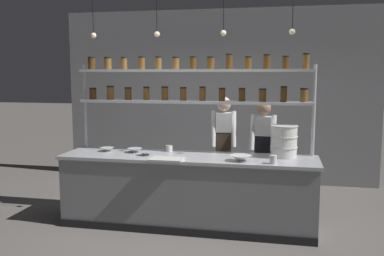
# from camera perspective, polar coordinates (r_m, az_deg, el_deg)

# --- Properties ---
(ground_plane) EXTENTS (40.00, 40.00, 0.00)m
(ground_plane) POSITION_cam_1_polar(r_m,az_deg,el_deg) (5.70, -0.56, -12.85)
(ground_plane) COLOR slate
(back_wall) EXTENTS (5.66, 0.12, 3.09)m
(back_wall) POSITION_cam_1_polar(r_m,az_deg,el_deg) (7.78, 3.32, 4.24)
(back_wall) COLOR #939399
(back_wall) RESTS_ON ground_plane
(prep_counter) EXTENTS (3.26, 0.76, 0.92)m
(prep_counter) POSITION_cam_1_polar(r_m,az_deg,el_deg) (5.55, -0.57, -8.40)
(prep_counter) COLOR gray
(prep_counter) RESTS_ON ground_plane
(spice_shelf_unit) EXTENTS (3.15, 0.28, 2.21)m
(spice_shelf_unit) POSITION_cam_1_polar(r_m,az_deg,el_deg) (5.67, 0.06, 5.37)
(spice_shelf_unit) COLOR #B7BABF
(spice_shelf_unit) RESTS_ON ground_plane
(chef_left) EXTENTS (0.39, 0.31, 1.63)m
(chef_left) POSITION_cam_1_polar(r_m,az_deg,el_deg) (6.20, 4.21, -2.25)
(chef_left) COLOR black
(chef_left) RESTS_ON ground_plane
(chef_center) EXTENTS (0.37, 0.29, 1.58)m
(chef_center) POSITION_cam_1_polar(r_m,az_deg,el_deg) (6.13, 9.44, -2.74)
(chef_center) COLOR black
(chef_center) RESTS_ON ground_plane
(container_stack) EXTENTS (0.34, 0.34, 0.40)m
(container_stack) POSITION_cam_1_polar(r_m,az_deg,el_deg) (5.46, 12.17, -1.73)
(container_stack) COLOR white
(container_stack) RESTS_ON prep_counter
(cutting_board) EXTENTS (0.40, 0.26, 0.02)m
(cutting_board) POSITION_cam_1_polar(r_m,az_deg,el_deg) (5.19, -3.37, -4.18)
(cutting_board) COLOR silver
(cutting_board) RESTS_ON prep_counter
(prep_bowl_near_left) EXTENTS (0.18, 0.18, 0.05)m
(prep_bowl_near_left) POSITION_cam_1_polar(r_m,az_deg,el_deg) (5.87, -11.25, -2.82)
(prep_bowl_near_left) COLOR silver
(prep_bowl_near_left) RESTS_ON prep_counter
(prep_bowl_center_front) EXTENTS (0.26, 0.26, 0.07)m
(prep_bowl_center_front) POSITION_cam_1_polar(r_m,az_deg,el_deg) (5.15, 6.53, -4.02)
(prep_bowl_center_front) COLOR white
(prep_bowl_center_front) RESTS_ON prep_counter
(prep_bowl_center_back) EXTENTS (0.20, 0.20, 0.06)m
(prep_bowl_center_back) POSITION_cam_1_polar(r_m,az_deg,el_deg) (5.72, -7.64, -2.98)
(prep_bowl_center_back) COLOR silver
(prep_bowl_center_back) RESTS_ON prep_counter
(prep_bowl_near_right) EXTENTS (0.18, 0.18, 0.05)m
(prep_bowl_near_right) POSITION_cam_1_polar(r_m,az_deg,el_deg) (5.50, -6.17, -3.41)
(prep_bowl_near_right) COLOR #B2B7BC
(prep_bowl_near_right) RESTS_ON prep_counter
(serving_cup_front) EXTENTS (0.08, 0.08, 0.10)m
(serving_cup_front) POSITION_cam_1_polar(r_m,az_deg,el_deg) (5.05, 10.78, -4.16)
(serving_cup_front) COLOR silver
(serving_cup_front) RESTS_ON prep_counter
(serving_cup_by_board) EXTENTS (0.09, 0.09, 0.08)m
(serving_cup_by_board) POSITION_cam_1_polar(r_m,az_deg,el_deg) (5.75, -3.07, -2.72)
(serving_cup_by_board) COLOR silver
(serving_cup_by_board) RESTS_ON prep_counter
(pendant_light_row) EXTENTS (2.56, 0.07, 0.63)m
(pendant_light_row) POSITION_cam_1_polar(r_m,az_deg,el_deg) (5.36, -0.42, 12.77)
(pendant_light_row) COLOR black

